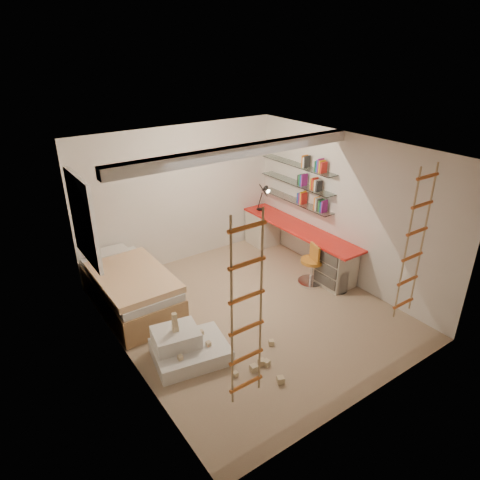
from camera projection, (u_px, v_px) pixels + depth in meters
floor at (251, 312)px, 6.82m from camera, size 4.50×4.50×0.00m
ceiling_beam at (240, 151)px, 5.97m from camera, size 4.00×0.18×0.16m
window_frame at (83, 219)px, 6.25m from camera, size 0.06×1.15×1.35m
window_blind at (86, 219)px, 6.28m from camera, size 0.02×1.00×1.20m
rope_ladder_left at (247, 313)px, 4.18m from camera, size 0.41×0.04×2.13m
rope_ladder_right at (415, 244)px, 5.57m from camera, size 0.41×0.04×2.13m
waste_bin at (339, 280)px, 7.33m from camera, size 0.31×0.31×0.39m
desk at (297, 243)px, 8.18m from camera, size 0.56×2.80×0.75m
shelves at (297, 183)px, 7.99m from camera, size 0.25×1.80×0.71m
bed at (131, 289)px, 6.82m from camera, size 1.02×2.00×0.69m
task_lamp at (265, 194)px, 8.55m from camera, size 0.14×0.36×0.57m
swivel_chair at (312, 269)px, 7.50m from camera, size 0.57×0.57×0.77m
play_platform at (186, 348)px, 5.77m from camera, size 1.10×0.92×0.43m
toy_blocks at (223, 349)px, 5.66m from camera, size 1.38×1.27×0.70m
books at (297, 179)px, 7.95m from camera, size 0.14×0.70×0.92m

